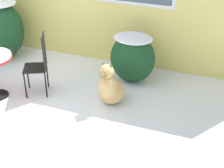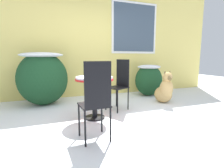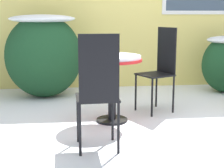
% 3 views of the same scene
% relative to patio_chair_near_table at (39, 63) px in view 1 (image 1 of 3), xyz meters
% --- Properties ---
extents(ground_plane, '(16.00, 16.00, 0.00)m').
position_rel_patio_chair_near_table_xyz_m(ground_plane, '(-0.19, -0.65, -0.56)').
color(ground_plane, white).
extents(shrub_middle, '(0.79, 0.64, 0.88)m').
position_rel_patio_chair_near_table_xyz_m(shrub_middle, '(1.30, 0.93, -0.09)').
color(shrub_middle, '#194223').
rests_on(shrub_middle, ground_plane).
extents(patio_chair_near_table, '(0.49, 0.49, 1.04)m').
position_rel_patio_chair_near_table_xyz_m(patio_chair_near_table, '(0.00, 0.00, 0.00)').
color(patio_chair_near_table, black).
rests_on(patio_chair_near_table, ground_plane).
extents(dog, '(0.47, 0.68, 0.77)m').
position_rel_patio_chair_near_table_xyz_m(dog, '(1.20, 0.08, -0.27)').
color(dog, tan).
rests_on(dog, ground_plane).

